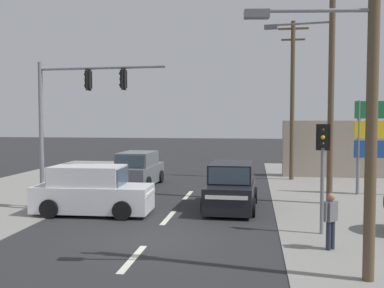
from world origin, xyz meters
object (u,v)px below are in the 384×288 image
(utility_pole_background_right, at_px, (292,97))
(suv_crossing_left, at_px, (231,187))
(shopping_plaza_sign, at_px, (377,134))
(suv_kerbside_parked, at_px, (92,192))
(traffic_signal_mast, at_px, (70,108))
(utility_pole_foreground_right, at_px, (366,79))
(pedestrian_at_kerb, at_px, (331,218))
(utility_pole_midground_right, at_px, (329,70))
(suv_oncoming_mid, at_px, (138,170))
(pedestal_signal_right_kerb, at_px, (323,160))

(utility_pole_background_right, bearing_deg, suv_crossing_left, -109.01)
(shopping_plaza_sign, distance_m, suv_kerbside_parked, 13.70)
(traffic_signal_mast, distance_m, suv_crossing_left, 7.26)
(shopping_plaza_sign, xyz_separation_m, suv_crossing_left, (-6.79, -4.17, -2.10))
(utility_pole_foreground_right, bearing_deg, pedestrian_at_kerb, 97.29)
(suv_crossing_left, bearing_deg, utility_pole_background_right, 70.99)
(utility_pole_midground_right, bearing_deg, shopping_plaza_sign, 43.83)
(shopping_plaza_sign, distance_m, pedestrian_at_kerb, 10.59)
(traffic_signal_mast, distance_m, shopping_plaza_sign, 14.32)
(utility_pole_background_right, height_order, pedestrian_at_kerb, utility_pole_background_right)
(suv_kerbside_parked, bearing_deg, utility_pole_foreground_right, -34.91)
(utility_pole_midground_right, xyz_separation_m, suv_oncoming_mid, (-9.49, 3.98, -4.94))
(pedestrian_at_kerb, bearing_deg, shopping_plaza_sign, 69.12)
(utility_pole_background_right, relative_size, suv_kerbside_parked, 2.08)
(utility_pole_foreground_right, bearing_deg, suv_crossing_left, 113.17)
(pedestal_signal_right_kerb, xyz_separation_m, suv_crossing_left, (-3.10, 3.79, -1.53))
(traffic_signal_mast, bearing_deg, suv_oncoming_mid, 82.75)
(pedestal_signal_right_kerb, bearing_deg, utility_pole_foreground_right, -85.89)
(suv_oncoming_mid, relative_size, suv_kerbside_parked, 1.00)
(utility_pole_background_right, bearing_deg, utility_pole_foreground_right, -89.26)
(traffic_signal_mast, relative_size, suv_crossing_left, 1.31)
(suv_crossing_left, relative_size, pedestrian_at_kerb, 2.81)
(shopping_plaza_sign, bearing_deg, suv_crossing_left, -148.44)
(utility_pole_background_right, relative_size, shopping_plaza_sign, 2.07)
(suv_kerbside_parked, bearing_deg, shopping_plaza_sign, 26.38)
(pedestal_signal_right_kerb, relative_size, pedestrian_at_kerb, 2.18)
(utility_pole_background_right, xyz_separation_m, traffic_signal_mast, (-9.49, -10.70, -0.86))
(traffic_signal_mast, height_order, pedestal_signal_right_kerb, traffic_signal_mast)
(utility_pole_foreground_right, xyz_separation_m, utility_pole_background_right, (-0.22, 17.16, 0.40))
(utility_pole_foreground_right, relative_size, pedestrian_at_kerb, 5.23)
(suv_crossing_left, bearing_deg, suv_oncoming_mid, 134.45)
(suv_oncoming_mid, distance_m, suv_kerbside_parked, 7.37)
(utility_pole_midground_right, relative_size, utility_pole_background_right, 1.14)
(utility_pole_midground_right, bearing_deg, pedestal_signal_right_kerb, -100.24)
(pedestal_signal_right_kerb, xyz_separation_m, suv_oncoming_mid, (-8.52, 9.32, -1.53))
(utility_pole_midground_right, xyz_separation_m, pedestal_signal_right_kerb, (-0.96, -5.34, -3.40))
(pedestrian_at_kerb, bearing_deg, suv_crossing_left, 119.18)
(utility_pole_foreground_right, xyz_separation_m, suv_crossing_left, (-3.40, 7.94, -3.73))
(shopping_plaza_sign, bearing_deg, utility_pole_foreground_right, -105.66)
(utility_pole_foreground_right, height_order, utility_pole_background_right, utility_pole_background_right)
(utility_pole_midground_right, bearing_deg, suv_crossing_left, -159.09)
(utility_pole_foreground_right, distance_m, shopping_plaza_sign, 12.68)
(shopping_plaza_sign, bearing_deg, suv_oncoming_mid, 173.66)
(utility_pole_midground_right, xyz_separation_m, traffic_signal_mast, (-10.38, -3.03, -1.67))
(utility_pole_foreground_right, relative_size, utility_pole_midground_right, 0.78)
(utility_pole_foreground_right, xyz_separation_m, pedestal_signal_right_kerb, (-0.30, 4.15, -2.20))
(utility_pole_foreground_right, relative_size, traffic_signal_mast, 1.42)
(pedestal_signal_right_kerb, bearing_deg, utility_pole_background_right, 89.66)
(pedestal_signal_right_kerb, relative_size, shopping_plaza_sign, 0.77)
(suv_oncoming_mid, bearing_deg, shopping_plaza_sign, -6.34)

